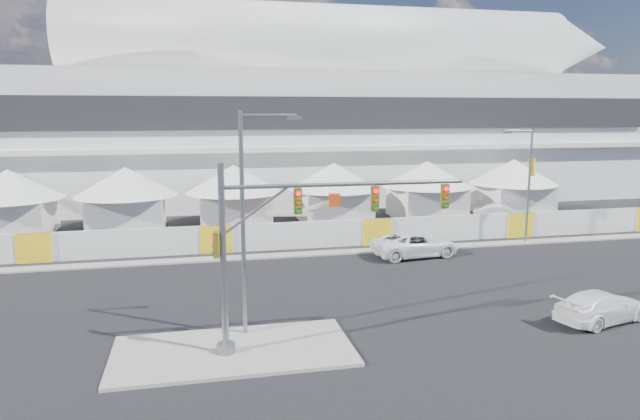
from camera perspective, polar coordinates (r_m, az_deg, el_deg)
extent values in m
plane|color=black|center=(28.67, 3.19, -10.61)|extent=(160.00, 160.00, 0.00)
cube|color=gray|center=(24.95, -8.65, -13.75)|extent=(10.00, 5.00, 0.15)
cube|color=gray|center=(48.12, 22.51, -2.83)|extent=(80.00, 1.20, 0.12)
cube|color=silver|center=(69.61, 0.27, 7.40)|extent=(80.00, 24.00, 14.00)
cube|color=black|center=(57.76, 2.96, 9.65)|extent=(68.00, 0.30, 3.20)
cube|color=silver|center=(57.64, 3.00, 6.17)|extent=(72.00, 0.80, 0.50)
cylinder|color=silver|center=(68.04, 0.66, 16.43)|extent=(57.60, 8.40, 8.40)
cylinder|color=silver|center=(68.47, 2.36, 16.03)|extent=(51.60, 6.80, 6.80)
cylinder|color=silver|center=(68.96, 4.03, 15.62)|extent=(45.60, 5.20, 5.20)
cone|color=silver|center=(81.93, 24.43, 14.62)|extent=(8.00, 7.60, 7.60)
cube|color=silver|center=(52.66, -28.46, -0.64)|extent=(6.00, 6.00, 3.00)
cone|color=silver|center=(52.29, -28.70, 2.27)|extent=(8.40, 8.40, 2.40)
cube|color=silver|center=(50.89, -18.68, -0.28)|extent=(6.00, 6.00, 3.00)
cone|color=silver|center=(50.50, -18.85, 2.73)|extent=(8.40, 8.40, 2.40)
cube|color=silver|center=(50.67, -8.53, 0.09)|extent=(6.00, 6.00, 3.00)
cone|color=silver|center=(50.29, -8.60, 3.12)|extent=(8.40, 8.40, 2.40)
cube|color=silver|center=(52.04, 1.40, 0.46)|extent=(6.00, 6.00, 3.00)
cone|color=silver|center=(51.67, 1.42, 3.41)|extent=(8.40, 8.40, 2.40)
cube|color=silver|center=(54.87, 10.57, 0.78)|extent=(6.00, 6.00, 3.00)
cone|color=silver|center=(54.52, 10.66, 3.58)|extent=(8.40, 8.40, 2.40)
cube|color=silver|center=(58.95, 18.65, 1.05)|extent=(6.00, 6.00, 3.00)
cone|color=silver|center=(58.62, 18.80, 3.66)|extent=(8.40, 8.40, 2.40)
cube|color=silver|center=(43.43, 5.69, -2.16)|extent=(70.00, 0.25, 2.00)
imported|color=#A0A1A5|center=(40.99, 9.47, -3.34)|extent=(2.98, 4.68, 1.49)
imported|color=white|center=(40.32, 9.51, -3.40)|extent=(3.50, 6.45, 1.72)
imported|color=white|center=(30.92, 26.33, -8.64)|extent=(3.31, 5.52, 1.50)
imported|color=silver|center=(54.04, 17.70, -0.39)|extent=(3.85, 5.24, 1.65)
imported|color=black|center=(53.31, 20.11, -0.85)|extent=(2.06, 4.01, 1.31)
cylinder|color=slate|center=(23.34, -9.65, -5.00)|extent=(0.26, 0.26, 7.88)
cylinder|color=slate|center=(24.56, -9.39, -13.46)|extent=(0.77, 0.77, 0.40)
cylinder|color=slate|center=(23.56, 2.72, 2.60)|extent=(10.27, 0.18, 0.18)
cube|color=#594714|center=(23.20, -2.23, 0.88)|extent=(0.32, 0.22, 1.05)
cube|color=#594714|center=(23.99, 5.51, 1.14)|extent=(0.32, 0.22, 1.05)
cube|color=#594714|center=(25.14, 12.37, 1.36)|extent=(0.32, 0.22, 1.05)
cube|color=#594714|center=(23.18, -10.37, -3.45)|extent=(0.22, 0.32, 1.05)
cylinder|color=slate|center=(25.14, -7.73, -1.50)|extent=(0.20, 0.20, 9.91)
cylinder|color=slate|center=(24.78, -5.15, 9.41)|extent=(2.42, 0.13, 0.13)
cube|color=slate|center=(24.94, -2.61, 9.19)|extent=(0.66, 0.28, 0.17)
cylinder|color=slate|center=(45.94, 20.15, 2.22)|extent=(0.18, 0.18, 8.76)
cylinder|color=slate|center=(45.04, 19.31, 7.48)|extent=(2.14, 0.12, 0.12)
cube|color=slate|center=(44.54, 18.23, 7.39)|extent=(0.58, 0.24, 0.15)
cube|color=yellow|center=(45.91, 20.52, 4.03)|extent=(0.03, 0.58, 1.36)
cube|color=#B83811|center=(45.57, -4.53, -2.15)|extent=(3.78, 2.19, 1.09)
cube|color=beige|center=(45.47, -3.07, -0.33)|extent=(3.75, 1.01, 0.35)
cube|color=beige|center=(45.77, -0.40, 0.51)|extent=(2.91, 0.81, 1.20)
cube|color=#B83811|center=(45.99, 1.29, 1.17)|extent=(1.03, 1.03, 0.99)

